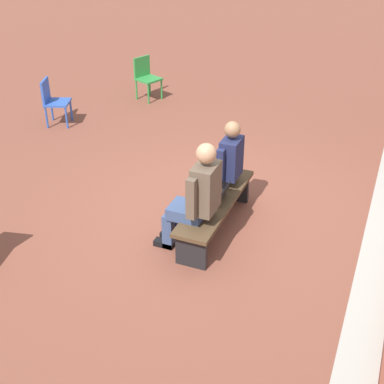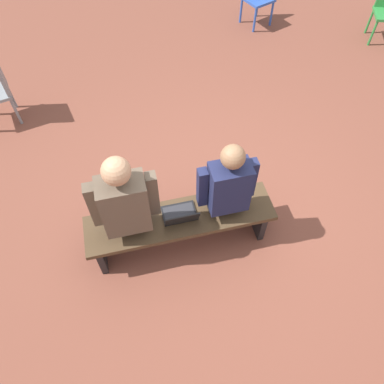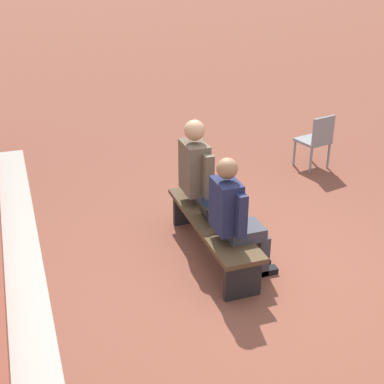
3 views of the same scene
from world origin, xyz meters
The scene contains 5 objects.
ground_plane centered at (0.00, 0.00, 0.00)m, with size 60.00×60.00×0.00m, color brown.
bench centered at (0.39, 0.21, 0.35)m, with size 1.80×0.44×0.45m.
person_student centered at (-0.05, 0.15, 0.71)m, with size 0.53×0.67×1.33m.
person_adult centered at (0.86, 0.14, 0.75)m, with size 0.59×0.74×1.42m.
laptop centered at (0.39, 0.23, 0.50)m, with size 0.32×0.29×0.21m.
Camera 2 is at (0.73, 2.09, 3.42)m, focal length 35.00 mm.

